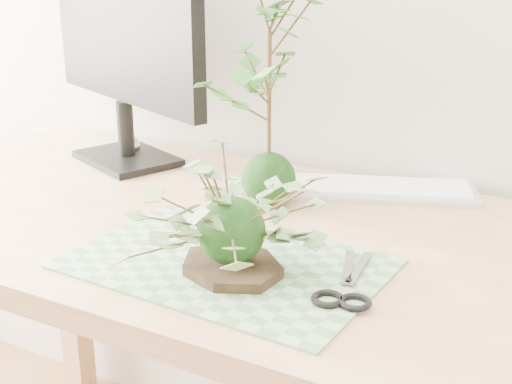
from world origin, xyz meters
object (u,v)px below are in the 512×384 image
ivy_kokedama (231,200)px  desk (268,279)px  keyboard (357,188)px  monitor (122,32)px  maple_kokedama (270,45)px

ivy_kokedama → desk: bearing=99.8°
desk → keyboard: bearing=77.2°
desk → ivy_kokedama: size_ratio=4.77×
ivy_kokedama → monitor: monitor is taller
desk → monitor: (-0.45, 0.20, 0.36)m
ivy_kokedama → keyboard: bearing=86.2°
keyboard → monitor: bearing=163.2°
keyboard → monitor: monitor is taller
desk → keyboard: size_ratio=3.45×
desk → ivy_kokedama: ivy_kokedama is taller
keyboard → ivy_kokedama: bearing=-115.5°
ivy_kokedama → maple_kokedama: size_ratio=0.83×
desk → ivy_kokedama: (0.03, -0.17, 0.20)m
maple_kokedama → keyboard: size_ratio=0.87×
desk → monitor: size_ratio=3.15×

